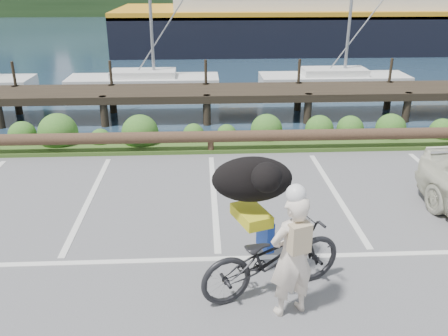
{
  "coord_description": "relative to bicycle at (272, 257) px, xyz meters",
  "views": [
    {
      "loc": [
        -0.24,
        -7.04,
        4.36
      ],
      "look_at": [
        0.16,
        0.87,
        1.1
      ],
      "focal_mm": 38.0,
      "sensor_mm": 36.0,
      "label": 1
    }
  ],
  "objects": [
    {
      "name": "harbor_backdrop",
      "position": [
        -0.36,
        79.73,
        -0.58
      ],
      "size": [
        170.0,
        160.0,
        30.0
      ],
      "color": "#192C3E",
      "rests_on": "ground"
    },
    {
      "name": "log_rail",
      "position": [
        -0.75,
        5.86,
        -0.58
      ],
      "size": [
        32.0,
        0.3,
        0.6
      ],
      "primitive_type": null,
      "color": "#443021",
      "rests_on": "ground"
    },
    {
      "name": "dog",
      "position": [
        -0.24,
        0.67,
        0.93
      ],
      "size": [
        0.97,
        1.34,
        0.7
      ],
      "primitive_type": "ellipsoid",
      "rotation": [
        0.0,
        0.0,
        1.92
      ],
      "color": "black",
      "rests_on": "bicycle"
    },
    {
      "name": "vegetation_strip",
      "position": [
        -0.75,
        6.56,
        -0.53
      ],
      "size": [
        34.0,
        1.6,
        0.1
      ],
      "primitive_type": "cube",
      "color": "#3D5B21",
      "rests_on": "ground"
    },
    {
      "name": "bicycle",
      "position": [
        0.0,
        0.0,
        0.0
      ],
      "size": [
        2.34,
        1.49,
        1.16
      ],
      "primitive_type": "imported",
      "rotation": [
        0.0,
        0.0,
        1.92
      ],
      "color": "black",
      "rests_on": "ground"
    },
    {
      "name": "ground",
      "position": [
        -0.75,
        1.26,
        -0.58
      ],
      "size": [
        72.0,
        72.0,
        0.0
      ],
      "primitive_type": "plane",
      "color": "#57575A"
    },
    {
      "name": "cyclist",
      "position": [
        0.18,
        -0.48,
        0.31
      ],
      "size": [
        0.76,
        0.63,
        1.79
      ],
      "primitive_type": "imported",
      "rotation": [
        0.0,
        0.0,
        3.49
      ],
      "color": "beige",
      "rests_on": "ground"
    }
  ]
}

